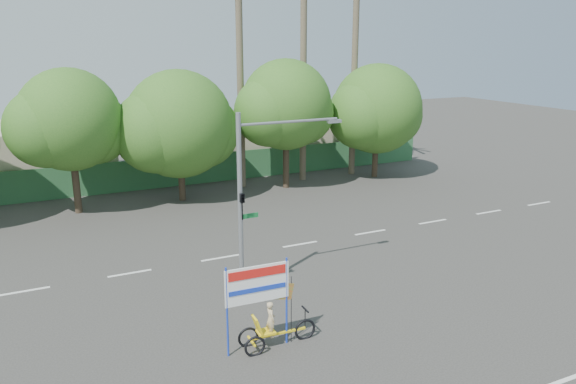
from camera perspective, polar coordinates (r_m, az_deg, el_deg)
name	(u,v)px	position (r m, az deg, el deg)	size (l,w,h in m)	color
ground	(354,328)	(19.71, 6.69, -13.58)	(120.00, 120.00, 0.00)	#33302D
fence	(183,171)	(38.16, -10.66, 2.14)	(38.00, 0.08, 2.00)	#336B3D
building_left	(15,157)	(41.19, -25.99, 3.23)	(12.00, 8.00, 4.00)	beige
building_right	(266,140)	(44.75, -2.29, 5.35)	(14.00, 8.00, 3.60)	beige
tree_left	(69,124)	(32.89, -21.35, 6.49)	(6.66, 5.60, 8.07)	#473828
tree_center	(178,127)	(33.93, -11.10, 6.47)	(7.62, 6.40, 7.85)	#473828
tree_right	(285,108)	(36.20, -0.28, 8.52)	(6.90, 5.80, 8.36)	#473828
tree_far_right	(376,112)	(39.75, 8.97, 8.07)	(7.38, 6.20, 7.94)	#473828
palm_tall	(304,24)	(38.22, 1.60, 16.72)	(3.73, 3.79, 17.45)	#70604C
palm_mid	(355,41)	(40.19, 6.86, 15.02)	(3.73, 3.79, 15.45)	#70604C
palm_short	(240,50)	(36.38, -4.94, 14.22)	(3.73, 3.79, 14.45)	#70604C
traffic_signal	(248,222)	(20.90, -4.04, -3.06)	(4.72, 1.10, 7.00)	gray
trike_billboard	(266,313)	(17.95, -2.22, -12.18)	(3.04, 0.71, 2.99)	black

